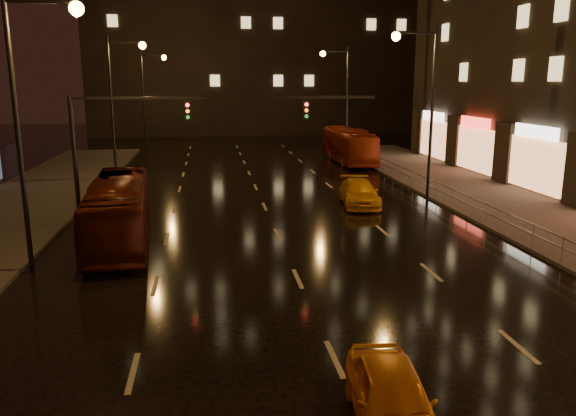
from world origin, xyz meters
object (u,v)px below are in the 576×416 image
at_px(bus_curb, 348,146).
at_px(taxi_near, 392,398).
at_px(bus_red, 119,211).
at_px(taxi_far, 359,193).

bearing_deg(bus_curb, taxi_near, -102.89).
relative_size(bus_red, taxi_near, 2.58).
bearing_deg(bus_red, taxi_far, 20.61).
distance_m(bus_red, taxi_far, 13.68).
bearing_deg(bus_curb, taxi_far, -102.15).
distance_m(bus_red, bus_curb, 27.79).
bearing_deg(taxi_far, taxi_near, -96.27).
bearing_deg(bus_curb, bus_red, -125.20).
distance_m(taxi_near, taxi_far, 21.22).
xyz_separation_m(taxi_near, taxi_far, (4.89, 20.65, 0.04)).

